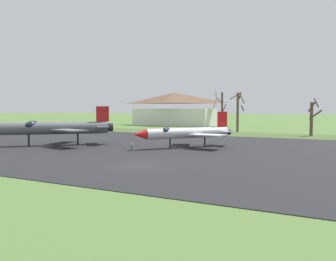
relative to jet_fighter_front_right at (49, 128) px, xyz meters
The scene contains 10 objects.
ground_plane 22.15m from the jet_fighter_front_right, 23.92° to the right, with size 600.00×600.00×0.00m, color #4C6B33.
asphalt_apron 20.80m from the jet_fighter_front_right, 13.06° to the left, with size 95.02×45.29×0.05m, color black.
grass_verge_strip 38.99m from the jet_fighter_front_right, 58.87° to the left, with size 155.02×12.00×0.06m, color #3E5629.
jet_fighter_front_right is the anchor object (origin of this frame).
jet_fighter_rear_center 18.80m from the jet_fighter_front_right, 20.26° to the left, with size 10.21×12.21×4.71m.
info_placard_rear_center 13.56m from the jet_fighter_front_right, ahead, with size 0.65×0.35×1.04m.
bare_tree_far_left 37.24m from the jet_fighter_front_right, 70.76° to the left, with size 2.69×2.99×9.04m.
bare_tree_left_of_center 42.91m from the jet_fighter_front_right, 70.69° to the left, with size 3.12×3.09×8.71m.
bare_tree_center 46.18m from the jet_fighter_front_right, 49.79° to the left, with size 2.58×3.08×6.97m.
visitor_building 61.85m from the jet_fighter_front_right, 101.01° to the left, with size 24.96×11.02×9.81m.
Camera 1 is at (17.54, -26.92, 5.17)m, focal length 38.52 mm.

